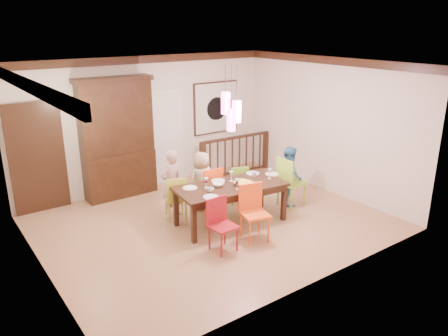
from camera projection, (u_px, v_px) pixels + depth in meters
floor at (212, 222)px, 8.18m from camera, size 6.00×6.00×0.00m
ceiling at (211, 64)px, 7.26m from camera, size 6.00×6.00×0.00m
wall_back at (148, 123)px, 9.64m from camera, size 6.00×0.00×6.00m
wall_left at (33, 182)px, 6.06m from camera, size 0.00×5.00×5.00m
wall_right at (327, 126)px, 9.39m from camera, size 0.00×5.00×5.00m
crown_molding at (211, 69)px, 7.29m from camera, size 6.00×5.00×0.16m
panel_door at (38, 160)px, 8.40m from camera, size 1.04×0.07×2.24m
white_doorway at (164, 138)px, 9.94m from camera, size 0.97×0.05×2.22m
painting at (216, 108)px, 10.57m from camera, size 1.25×0.06×1.25m
pendant_cluster at (231, 111)px, 7.50m from camera, size 0.27×0.21×1.14m
dining_table at (231, 190)px, 7.96m from camera, size 2.12×1.15×0.75m
chair_far_left at (175, 194)px, 8.19m from camera, size 0.49×0.49×0.86m
chair_far_mid at (209, 186)px, 8.54m from camera, size 0.45×0.45×0.92m
chair_far_right at (237, 181)px, 8.94m from camera, size 0.48×0.48×0.82m
chair_near_left at (223, 222)px, 7.02m from camera, size 0.41×0.41×0.88m
chair_near_mid at (255, 210)px, 7.37m from camera, size 0.53×0.53×0.96m
chair_end_right at (292, 178)px, 8.76m from camera, size 0.47×0.47×1.02m
china_hutch at (117, 138)px, 9.09m from camera, size 1.61×0.46×2.53m
balustrade at (236, 154)px, 10.65m from camera, size 2.01×0.16×0.96m
person_far_left at (171, 184)px, 8.23m from camera, size 0.54×0.42×1.33m
person_far_mid at (202, 181)px, 8.64m from camera, size 0.57×0.38×1.17m
person_end_right at (290, 175)px, 8.88m from camera, size 0.67×0.73×1.21m
serving_bowl at (243, 184)px, 7.89m from camera, size 0.38×0.38×0.08m
small_bowl at (218, 185)px, 7.86m from camera, size 0.27×0.27×0.07m
cup_left at (211, 190)px, 7.59m from camera, size 0.14×0.14×0.09m
cup_right at (254, 174)px, 8.37m from camera, size 0.12×0.12×0.09m
plate_far_left at (190, 188)px, 7.78m from camera, size 0.26×0.26×0.01m
plate_far_mid at (218, 181)px, 8.13m from camera, size 0.26×0.26×0.01m
plate_far_right at (253, 173)px, 8.53m from camera, size 0.26×0.26×0.01m
plate_near_left at (211, 197)px, 7.37m from camera, size 0.26×0.26×0.01m
plate_near_mid at (255, 185)px, 7.92m from camera, size 0.26×0.26×0.01m
plate_end_right at (272, 174)px, 8.49m from camera, size 0.26×0.26×0.01m
wine_glass_a at (206, 183)px, 7.77m from camera, size 0.08×0.08×0.19m
wine_glass_b at (231, 176)px, 8.11m from camera, size 0.08×0.08×0.19m
wine_glass_c at (237, 184)px, 7.71m from camera, size 0.08×0.08×0.19m
wine_glass_d at (270, 174)px, 8.24m from camera, size 0.08×0.08×0.19m
napkin at (244, 191)px, 7.65m from camera, size 0.18×0.14×0.01m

